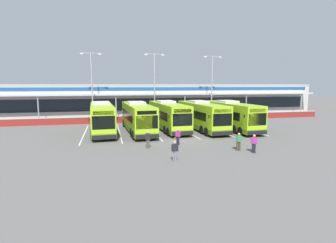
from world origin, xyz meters
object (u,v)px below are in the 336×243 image
at_px(coach_bus_right_centre, 201,116).
at_px(pedestrian_approaching_bus, 239,141).
at_px(coach_bus_leftmost, 102,118).
at_px(coach_bus_left_centre, 138,118).
at_px(pedestrian_in_dark_coat, 254,143).
at_px(pedestrian_near_bin, 175,151).
at_px(pedestrian_child, 148,139).
at_px(lamp_post_east, 212,83).
at_px(coach_bus_centre, 168,116).
at_px(lamp_post_centre, 154,82).
at_px(pedestrian_with_handbag, 178,136).
at_px(coach_bus_rightmost, 230,116).
at_px(lamp_post_west, 92,82).

bearing_deg(coach_bus_right_centre, pedestrian_approaching_bus, -93.30).
height_order(coach_bus_leftmost, coach_bus_left_centre, same).
relative_size(pedestrian_in_dark_coat, pedestrian_near_bin, 1.00).
relative_size(pedestrian_child, lamp_post_east, 0.15).
height_order(coach_bus_centre, lamp_post_centre, lamp_post_centre).
distance_m(coach_bus_centre, pedestrian_child, 10.72).
height_order(pedestrian_approaching_bus, lamp_post_east, lamp_post_east).
relative_size(coach_bus_left_centre, pedestrian_child, 7.57).
height_order(pedestrian_in_dark_coat, lamp_post_centre, lamp_post_centre).
height_order(pedestrian_with_handbag, pedestrian_approaching_bus, same).
bearing_deg(coach_bus_left_centre, lamp_post_east, 38.48).
distance_m(coach_bus_rightmost, lamp_post_east, 13.18).
xyz_separation_m(coach_bus_leftmost, pedestrian_approaching_bus, (12.10, -12.29, -0.91)).
bearing_deg(coach_bus_rightmost, pedestrian_approaching_bus, -112.78).
distance_m(pedestrian_in_dark_coat, pedestrian_child, 9.50).
relative_size(coach_bus_leftmost, pedestrian_approaching_bus, 7.57).
height_order(coach_bus_centre, pedestrian_with_handbag, coach_bus_centre).
bearing_deg(coach_bus_centre, coach_bus_right_centre, -13.01).
bearing_deg(lamp_post_centre, lamp_post_west, 174.09).
relative_size(pedestrian_with_handbag, pedestrian_in_dark_coat, 1.00).
distance_m(pedestrian_in_dark_coat, pedestrian_approaching_bus, 1.35).
relative_size(coach_bus_left_centre, coach_bus_rightmost, 1.00).
height_order(pedestrian_with_handbag, pedestrian_child, same).
bearing_deg(coach_bus_left_centre, pedestrian_in_dark_coat, -55.45).
relative_size(coach_bus_leftmost, lamp_post_east, 1.11).
distance_m(coach_bus_leftmost, pedestrian_approaching_bus, 17.28).
height_order(pedestrian_child, lamp_post_west, lamp_post_west).
bearing_deg(pedestrian_with_handbag, lamp_post_centre, 86.77).
xyz_separation_m(coach_bus_leftmost, pedestrian_near_bin, (5.64, -14.34, -0.91)).
relative_size(coach_bus_centre, lamp_post_east, 1.11).
bearing_deg(pedestrian_approaching_bus, coach_bus_centre, 106.11).
xyz_separation_m(coach_bus_rightmost, pedestrian_near_bin, (-11.10, -13.10, -0.91)).
bearing_deg(lamp_post_centre, coach_bus_centre, -89.78).
bearing_deg(pedestrian_in_dark_coat, pedestrian_near_bin, -171.87).
bearing_deg(lamp_post_west, lamp_post_centre, -5.91).
height_order(pedestrian_in_dark_coat, pedestrian_near_bin, same).
bearing_deg(coach_bus_right_centre, coach_bus_rightmost, -7.68).
relative_size(pedestrian_near_bin, lamp_post_centre, 0.15).
distance_m(coach_bus_rightmost, lamp_post_centre, 14.57).
xyz_separation_m(coach_bus_leftmost, pedestrian_with_handbag, (7.38, -8.81, -0.93)).
xyz_separation_m(coach_bus_left_centre, lamp_post_east, (14.66, 11.65, 4.50)).
bearing_deg(pedestrian_approaching_bus, coach_bus_leftmost, 134.55).
bearing_deg(lamp_post_west, pedestrian_in_dark_coat, -58.85).
relative_size(pedestrian_in_dark_coat, lamp_post_east, 0.15).
bearing_deg(lamp_post_east, coach_bus_left_centre, -141.52).
distance_m(pedestrian_with_handbag, lamp_post_centre, 19.46).
distance_m(coach_bus_centre, coach_bus_right_centre, 4.42).
xyz_separation_m(pedestrian_approaching_bus, lamp_post_centre, (-3.67, 22.14, 5.42)).
height_order(coach_bus_left_centre, coach_bus_rightmost, same).
xyz_separation_m(coach_bus_leftmost, lamp_post_west, (-1.59, 10.89, 4.50)).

